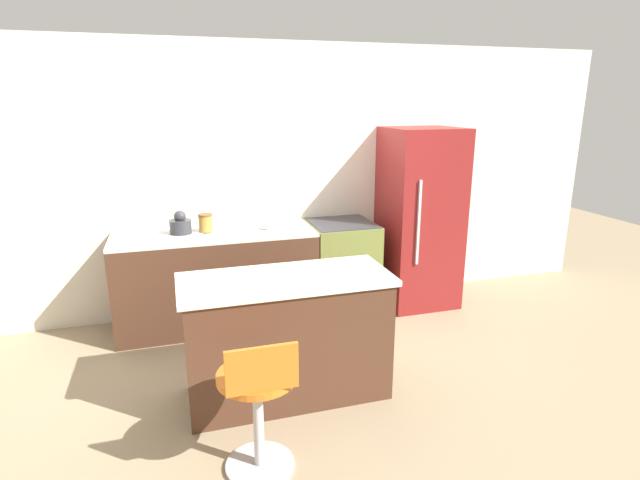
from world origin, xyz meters
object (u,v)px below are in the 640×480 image
(refrigerator, at_px, (419,218))
(stool_chair, at_px, (258,404))
(kettle, at_px, (180,224))
(mixing_bowl, at_px, (270,222))
(oven_range, at_px, (341,267))

(refrigerator, relative_size, stool_chair, 2.08)
(kettle, distance_m, mixing_bowl, 0.81)
(refrigerator, distance_m, stool_chair, 2.91)
(refrigerator, xyz_separation_m, stool_chair, (-2.03, -2.03, -0.47))
(oven_range, distance_m, mixing_bowl, 0.87)
(oven_range, distance_m, stool_chair, 2.38)
(stool_chair, bearing_deg, kettle, 98.63)
(stool_chair, distance_m, kettle, 2.19)
(oven_range, xyz_separation_m, kettle, (-1.52, 0.04, 0.54))
(mixing_bowl, bearing_deg, stool_chair, -103.22)
(stool_chair, relative_size, mixing_bowl, 4.12)
(kettle, height_order, mixing_bowl, kettle)
(refrigerator, bearing_deg, oven_range, 178.32)
(refrigerator, bearing_deg, kettle, 178.47)
(stool_chair, xyz_separation_m, kettle, (-0.32, 2.10, 0.55))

